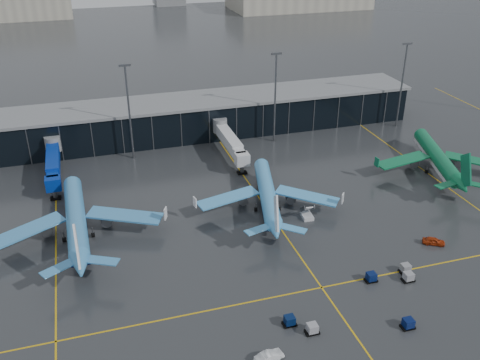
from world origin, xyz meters
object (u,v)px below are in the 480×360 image
object	(u,v)px
airliner_klm_near	(267,184)
service_van_white	(269,356)
baggage_carts	(368,298)
service_van_red	(434,241)
mobile_airstair	(307,215)
airliner_arkefly	(74,207)
airliner_aer_lingus	(438,148)

from	to	relation	value
airliner_klm_near	service_van_white	size ratio (longest dim) A/B	8.42
baggage_carts	service_van_white	distance (m)	21.85
baggage_carts	service_van_red	bearing A→B (deg)	28.85
service_van_white	mobile_airstair	bearing A→B (deg)	-41.93
airliner_arkefly	mobile_airstair	size ratio (longest dim) A/B	12.03
baggage_carts	airliner_arkefly	bearing A→B (deg)	141.91
mobile_airstair	airliner_klm_near	bearing A→B (deg)	138.61
airliner_klm_near	baggage_carts	bearing A→B (deg)	-67.19
airliner_arkefly	airliner_aer_lingus	bearing A→B (deg)	1.94
airliner_arkefly	service_van_red	bearing A→B (deg)	-20.96
airliner_arkefly	service_van_white	xyz separation A→B (m)	(25.87, -43.89, -5.63)
service_van_red	service_van_white	bearing A→B (deg)	145.10
service_van_white	service_van_red	bearing A→B (deg)	-76.14
airliner_klm_near	mobile_airstair	xyz separation A→B (m)	(6.72, -7.18, -5.03)
airliner_klm_near	service_van_red	distance (m)	36.29
airliner_arkefly	service_van_red	distance (m)	72.20
airliner_arkefly	mobile_airstair	distance (m)	48.54
mobile_airstair	service_van_white	xyz separation A→B (m)	(-21.71, -36.03, -0.03)
airliner_klm_near	mobile_airstair	distance (m)	11.04
baggage_carts	service_van_white	world-z (taller)	baggage_carts
airliner_klm_near	airliner_aer_lingus	bearing A→B (deg)	20.14
mobile_airstair	service_van_white	bearing A→B (deg)	-115.58
service_van_red	service_van_white	world-z (taller)	service_van_red
mobile_airstair	service_van_red	xyz separation A→B (m)	(20.06, -16.80, -0.03)
airliner_aer_lingus	baggage_carts	distance (m)	58.75
airliner_klm_near	service_van_white	world-z (taller)	airliner_klm_near
baggage_carts	airliner_aer_lingus	bearing A→B (deg)	44.19
airliner_aer_lingus	mobile_airstair	distance (m)	42.89
airliner_arkefly	airliner_klm_near	world-z (taller)	airliner_arkefly
airliner_aer_lingus	baggage_carts	bearing A→B (deg)	-118.09
baggage_carts	service_van_red	world-z (taller)	baggage_carts
airliner_arkefly	airliner_aer_lingus	world-z (taller)	airliner_arkefly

